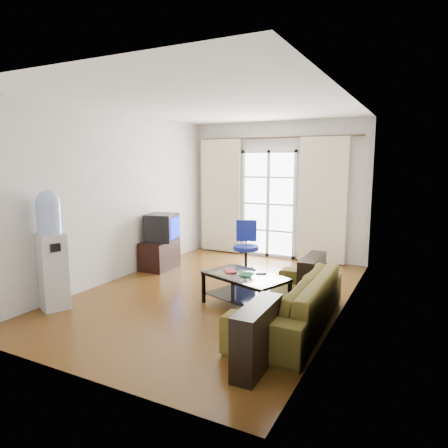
% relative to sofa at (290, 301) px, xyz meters
% --- Properties ---
extents(floor, '(5.20, 5.20, 0.00)m').
position_rel_sofa_xyz_m(floor, '(-1.34, 0.63, -0.31)').
color(floor, brown).
rests_on(floor, ground).
extents(ceiling, '(5.20, 5.20, 0.00)m').
position_rel_sofa_xyz_m(ceiling, '(-1.34, 0.63, 2.39)').
color(ceiling, white).
rests_on(ceiling, wall_back).
extents(wall_back, '(3.60, 0.02, 2.70)m').
position_rel_sofa_xyz_m(wall_back, '(-1.34, 3.23, 1.04)').
color(wall_back, silver).
rests_on(wall_back, floor).
extents(wall_front, '(3.60, 0.02, 2.70)m').
position_rel_sofa_xyz_m(wall_front, '(-1.34, -1.97, 1.04)').
color(wall_front, silver).
rests_on(wall_front, floor).
extents(wall_left, '(0.02, 5.20, 2.70)m').
position_rel_sofa_xyz_m(wall_left, '(-3.14, 0.63, 1.04)').
color(wall_left, silver).
rests_on(wall_left, floor).
extents(wall_right, '(0.02, 5.20, 2.70)m').
position_rel_sofa_xyz_m(wall_right, '(0.46, 0.63, 1.04)').
color(wall_right, silver).
rests_on(wall_right, floor).
extents(french_door, '(1.16, 0.06, 2.15)m').
position_rel_sofa_xyz_m(french_door, '(-1.49, 3.18, 0.77)').
color(french_door, white).
rests_on(french_door, wall_back).
extents(curtain_rod, '(3.30, 0.04, 0.04)m').
position_rel_sofa_xyz_m(curtain_rod, '(-1.34, 3.13, 2.07)').
color(curtain_rod, '#4C3F2D').
rests_on(curtain_rod, wall_back).
extents(curtain_left, '(0.90, 0.07, 2.35)m').
position_rel_sofa_xyz_m(curtain_left, '(-2.54, 3.11, 0.89)').
color(curtain_left, beige).
rests_on(curtain_left, curtain_rod).
extents(curtain_right, '(0.90, 0.07, 2.35)m').
position_rel_sofa_xyz_m(curtain_right, '(-0.39, 3.11, 0.89)').
color(curtain_right, beige).
rests_on(curtain_right, curtain_rod).
extents(radiator, '(0.64, 0.12, 0.64)m').
position_rel_sofa_xyz_m(radiator, '(-0.54, 3.13, 0.02)').
color(radiator, '#9D9C9F').
rests_on(radiator, floor).
extents(sofa, '(2.14, 0.92, 0.62)m').
position_rel_sofa_xyz_m(sofa, '(0.00, 0.00, 0.00)').
color(sofa, brown).
rests_on(sofa, floor).
extents(coffee_table, '(1.24, 0.95, 0.44)m').
position_rel_sofa_xyz_m(coffee_table, '(-0.72, 0.31, -0.02)').
color(coffee_table, silver).
rests_on(coffee_table, floor).
extents(bowl, '(0.21, 0.21, 0.05)m').
position_rel_sofa_xyz_m(bowl, '(-0.67, 0.21, 0.16)').
color(bowl, green).
rests_on(bowl, coffee_table).
extents(book, '(0.35, 0.35, 0.02)m').
position_rel_sofa_xyz_m(book, '(-1.02, 0.30, 0.15)').
color(book, '#AA1526').
rests_on(book, coffee_table).
extents(remote, '(0.14, 0.10, 0.02)m').
position_rel_sofa_xyz_m(remote, '(-0.55, 0.44, 0.14)').
color(remote, black).
rests_on(remote, coffee_table).
extents(tv_stand, '(0.49, 0.71, 0.51)m').
position_rel_sofa_xyz_m(tv_stand, '(-2.89, 1.38, -0.05)').
color(tv_stand, black).
rests_on(tv_stand, floor).
extents(crt_tv, '(0.62, 0.63, 0.49)m').
position_rel_sofa_xyz_m(crt_tv, '(-2.89, 1.43, 0.45)').
color(crt_tv, black).
rests_on(crt_tv, tv_stand).
extents(task_chair, '(0.80, 0.80, 0.91)m').
position_rel_sofa_xyz_m(task_chair, '(-1.39, 1.85, -0.04)').
color(task_chair, black).
rests_on(task_chair, floor).
extents(water_cooler, '(0.42, 0.42, 1.56)m').
position_rel_sofa_xyz_m(water_cooler, '(-2.94, -0.88, 0.51)').
color(water_cooler, '#BBBCC2').
rests_on(water_cooler, floor).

